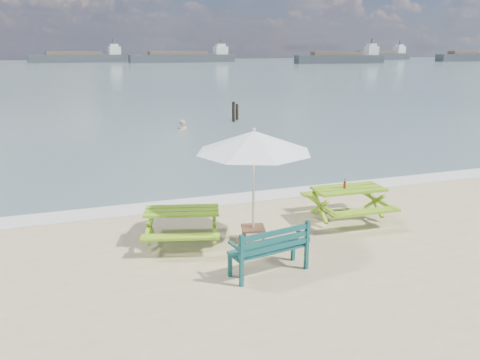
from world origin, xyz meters
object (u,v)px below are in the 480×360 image
object	(u,v)px
picnic_table_left	(182,227)
swimmer	(182,137)
picnic_table_right	(348,204)
park_bench	(269,258)
side_table	(253,234)
beer_bottle	(345,185)
patio_umbrella	(254,141)

from	to	relation	value
picnic_table_left	swimmer	size ratio (longest dim) A/B	1.15
picnic_table_left	picnic_table_right	size ratio (longest dim) A/B	1.06
park_bench	side_table	world-z (taller)	park_bench
beer_bottle	picnic_table_left	bearing A→B (deg)	-178.89
patio_umbrella	picnic_table_left	bearing A→B (deg)	164.30
side_table	beer_bottle	distance (m)	2.62
picnic_table_left	patio_umbrella	world-z (taller)	patio_umbrella
patio_umbrella	beer_bottle	bearing A→B (deg)	11.02
park_bench	swimmer	size ratio (longest dim) A/B	0.87
park_bench	swimmer	xyz separation A→B (m)	(1.82, 16.12, -0.71)
beer_bottle	park_bench	bearing A→B (deg)	-144.43
patio_umbrella	beer_bottle	world-z (taller)	patio_umbrella
picnic_table_right	swimmer	size ratio (longest dim) A/B	1.08
side_table	swimmer	bearing A→B (deg)	83.85
park_bench	side_table	bearing A→B (deg)	80.65
park_bench	patio_umbrella	world-z (taller)	patio_umbrella
patio_umbrella	swimmer	distance (m)	14.97
park_bench	side_table	size ratio (longest dim) A/B	2.66
park_bench	patio_umbrella	distance (m)	2.39
picnic_table_left	beer_bottle	bearing A→B (deg)	1.11
picnic_table_left	beer_bottle	xyz separation A→B (m)	(3.92, 0.08, 0.52)
park_bench	swimmer	distance (m)	16.24
park_bench	beer_bottle	world-z (taller)	beer_bottle
side_table	swimmer	world-z (taller)	swimmer
patio_umbrella	park_bench	bearing A→B (deg)	-99.35
picnic_table_right	beer_bottle	bearing A→B (deg)	-179.42
picnic_table_right	side_table	world-z (taller)	picnic_table_right
picnic_table_right	beer_bottle	world-z (taller)	beer_bottle
side_table	beer_bottle	bearing A→B (deg)	11.02
beer_bottle	side_table	bearing A→B (deg)	-168.98
picnic_table_left	picnic_table_right	bearing A→B (deg)	1.10
side_table	beer_bottle	size ratio (longest dim) A/B	2.44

